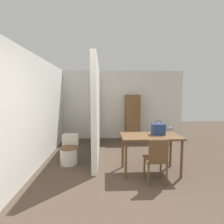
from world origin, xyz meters
The scene contains 10 objects.
ground_plane centered at (0.00, 0.00, 0.00)m, with size 16.00×16.00×0.00m, color #4C3D30.
wall_back centered at (0.00, 4.23, 1.25)m, with size 4.91×0.12×2.50m.
wall_left centered at (-2.01, 2.09, 1.25)m, with size 0.12×5.17×2.50m.
partition_wall centered at (-0.69, 2.66, 1.25)m, with size 0.12×3.03×2.50m.
dining_table centered at (0.48, 1.27, 0.70)m, with size 1.22×0.68×0.80m.
wooden_chair centered at (0.47, 0.81, 0.47)m, with size 0.39×0.39×0.85m.
toilet centered at (-1.32, 1.86, 0.28)m, with size 0.42×0.57×0.66m.
handbag centered at (0.66, 1.33, 0.91)m, with size 0.26×0.18×0.30m.
wooden_cabinet centered at (0.53, 3.92, 0.81)m, with size 0.50×0.48×1.62m.
space_heater centered at (1.64, 3.44, 0.27)m, with size 0.28×0.20×0.54m.
Camera 1 is at (-0.49, -2.24, 1.65)m, focal length 28.00 mm.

